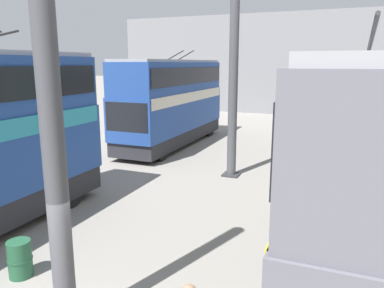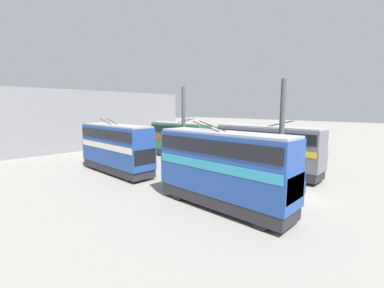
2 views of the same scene
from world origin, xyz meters
The scene contains 11 objects.
ground_plane centered at (0.00, 0.00, 0.00)m, with size 240.00×240.00×0.00m, color gray.
depot_back_wall centered at (32.69, 0.00, 4.69)m, with size 0.50×36.00×9.37m.
support_column_near centered at (1.11, 0.00, 4.26)m, with size 0.70×0.70×8.77m.
support_column_far centered at (11.54, 0.00, 4.26)m, with size 0.70×0.70×8.77m.
bus_left_near centered at (4.91, -5.05, 2.79)m, with size 10.62×2.54×5.50m.
bus_left_far centered at (17.52, -5.05, 2.69)m, with size 9.16×2.54×5.35m.
bus_right_mid centered at (2.68, 5.05, 2.93)m, with size 9.66×2.54×5.75m.
bus_right_far centered at (16.29, 5.05, 2.83)m, with size 10.08×2.54×5.60m.
person_aisle_foreground centered at (-0.88, 0.63, 0.95)m, with size 0.48×0.36×1.79m.
person_by_left_row centered at (0.77, -2.56, 0.93)m, with size 0.44×0.48×1.74m.
oil_drum centered at (2.12, 2.20, 0.43)m, with size 0.55×0.55×0.86m.
Camera 2 is at (-7.24, 18.28, 6.65)m, focal length 24.00 mm.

